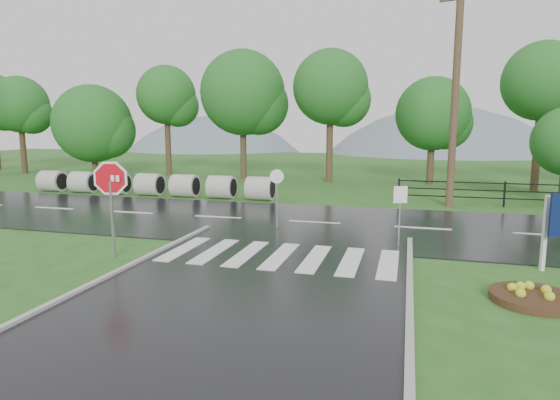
% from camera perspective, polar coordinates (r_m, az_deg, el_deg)
% --- Properties ---
extents(ground, '(120.00, 120.00, 0.00)m').
position_cam_1_polar(ground, '(8.93, -8.85, -15.48)').
color(ground, '#285C1E').
rests_on(ground, ground).
extents(main_road, '(90.00, 8.00, 0.04)m').
position_cam_1_polar(main_road, '(18.10, 4.22, -2.85)').
color(main_road, black).
rests_on(main_road, ground).
extents(crosswalk, '(6.50, 2.80, 0.02)m').
position_cam_1_polar(crosswalk, '(13.35, 0.01, -6.81)').
color(crosswalk, silver).
rests_on(crosswalk, ground).
extents(fence_west, '(9.58, 0.08, 1.20)m').
position_cam_1_polar(fence_west, '(23.97, 25.70, 0.92)').
color(fence_west, black).
rests_on(fence_west, ground).
extents(hills, '(102.00, 48.00, 48.00)m').
position_cam_1_polar(hills, '(74.90, 15.02, -6.32)').
color(hills, slate).
rests_on(hills, ground).
extents(treeline, '(83.20, 5.20, 10.00)m').
position_cam_1_polar(treeline, '(31.70, 10.94, 2.05)').
color(treeline, '#1C5B1E').
rests_on(treeline, ground).
extents(culvert_pipes, '(13.90, 1.20, 1.20)m').
position_cam_1_polar(culvert_pipes, '(26.33, -15.61, 1.84)').
color(culvert_pipes, '#9E9B93').
rests_on(culvert_pipes, ground).
extents(stop_sign, '(1.25, 0.38, 2.92)m').
position_cam_1_polar(stop_sign, '(13.81, -19.93, 1.47)').
color(stop_sign, '#939399').
rests_on(stop_sign, ground).
extents(flower_bed, '(1.73, 1.73, 0.35)m').
position_cam_1_polar(flower_bed, '(11.43, 28.47, -10.26)').
color(flower_bed, '#332111').
rests_on(flower_bed, ground).
extents(reg_sign_small, '(0.41, 0.16, 1.90)m').
position_cam_1_polar(reg_sign_small, '(14.70, 14.43, -0.41)').
color(reg_sign_small, '#939399').
rests_on(reg_sign_small, ground).
extents(reg_sign_round, '(0.51, 0.08, 2.17)m').
position_cam_1_polar(reg_sign_round, '(16.86, -0.37, 1.07)').
color(reg_sign_round, '#939399').
rests_on(reg_sign_round, ground).
extents(utility_pole_east, '(1.74, 0.61, 10.04)m').
position_cam_1_polar(utility_pole_east, '(23.02, 20.57, 11.88)').
color(utility_pole_east, '#473523').
rests_on(utility_pole_east, ground).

